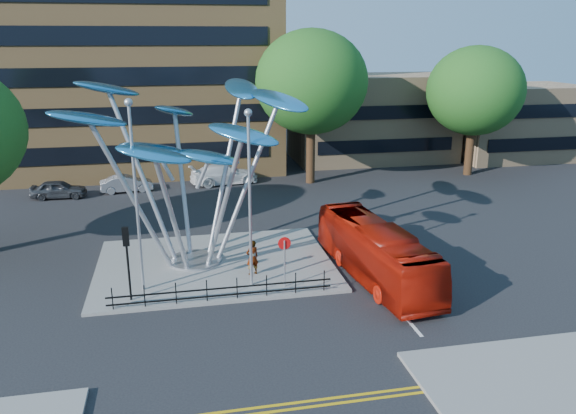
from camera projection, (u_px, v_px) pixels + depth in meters
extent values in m
plane|color=black|center=(250.00, 318.00, 23.73)|extent=(120.00, 120.00, 0.00)
cube|color=slate|center=(215.00, 264.00, 29.15)|extent=(12.00, 9.00, 0.15)
cube|color=gold|center=(275.00, 405.00, 18.11)|extent=(40.00, 0.12, 0.01)
cube|color=gold|center=(277.00, 411.00, 17.83)|extent=(40.00, 0.12, 0.01)
cube|color=tan|center=(372.00, 118.00, 53.76)|extent=(15.00, 8.00, 8.00)
cube|color=tan|center=(515.00, 122.00, 54.71)|extent=(12.00, 8.00, 7.00)
cylinder|color=black|center=(311.00, 148.00, 45.06)|extent=(0.70, 0.70, 5.72)
ellipsoid|color=#1F4E16|center=(311.00, 82.00, 43.55)|extent=(8.80, 8.80, 8.10)
cylinder|color=black|center=(470.00, 146.00, 47.83)|extent=(0.70, 0.70, 5.06)
ellipsoid|color=#1F4E16|center=(475.00, 91.00, 46.50)|extent=(8.00, 8.00, 7.36)
cylinder|color=#9EA0A5|center=(195.00, 260.00, 29.38)|extent=(2.80, 2.80, 0.12)
cylinder|color=#9EA0A5|center=(167.00, 194.00, 27.48)|extent=(0.24, 0.24, 7.80)
ellipsoid|color=#2D89C5|center=(88.00, 119.00, 24.79)|extent=(3.92, 2.95, 1.39)
cylinder|color=#9EA0A5|center=(185.00, 209.00, 27.46)|extent=(0.24, 0.24, 6.40)
ellipsoid|color=#2D89C5|center=(154.00, 154.00, 24.24)|extent=(3.47, 1.78, 1.31)
cylinder|color=#9EA0A5|center=(205.00, 201.00, 27.75)|extent=(0.24, 0.24, 7.00)
ellipsoid|color=#2D89C5|center=(243.00, 134.00, 25.58)|extent=(3.81, 3.11, 1.36)
cylinder|color=#9EA0A5|center=(215.00, 184.00, 28.44)|extent=(0.24, 0.24, 8.20)
ellipsoid|color=#2D89C5|center=(279.00, 100.00, 28.27)|extent=(3.52, 4.06, 1.44)
cylinder|color=#9EA0A5|center=(206.00, 177.00, 29.15)|extent=(0.24, 0.24, 8.60)
ellipsoid|color=#2D89C5|center=(241.00, 88.00, 30.20)|extent=(2.21, 3.79, 1.39)
cylinder|color=#9EA0A5|center=(187.00, 188.00, 29.23)|extent=(0.24, 0.24, 7.40)
ellipsoid|color=#2D89C5|center=(174.00, 111.00, 30.51)|extent=(3.02, 3.71, 1.34)
cylinder|color=#9EA0A5|center=(171.00, 179.00, 28.31)|extent=(0.24, 0.24, 8.80)
ellipsoid|color=#2D89C5|center=(108.00, 89.00, 27.81)|extent=(3.88, 3.60, 1.42)
ellipsoid|color=#2D89C5|center=(152.00, 149.00, 27.50)|extent=(3.40, 1.96, 1.13)
ellipsoid|color=#2D89C5|center=(208.00, 157.00, 27.57)|extent=(3.39, 2.16, 1.11)
cylinder|color=#9EA0A5|center=(137.00, 202.00, 24.88)|extent=(0.14, 0.14, 8.50)
sphere|color=#9EA0A5|center=(128.00, 102.00, 23.61)|extent=(0.36, 0.36, 0.36)
cylinder|color=#9EA0A5|center=(250.00, 204.00, 25.44)|extent=(0.14, 0.14, 8.00)
sphere|color=#9EA0A5|center=(248.00, 113.00, 24.24)|extent=(0.36, 0.36, 0.36)
cylinder|color=black|center=(128.00, 267.00, 24.61)|extent=(0.10, 0.10, 3.20)
cube|color=black|center=(126.00, 237.00, 24.21)|extent=(0.28, 0.18, 0.85)
sphere|color=#FF0C0C|center=(125.00, 230.00, 24.13)|extent=(0.18, 0.18, 0.18)
cylinder|color=#9EA0A5|center=(285.00, 264.00, 26.08)|extent=(0.08, 0.08, 2.30)
cylinder|color=red|center=(284.00, 243.00, 25.82)|extent=(0.60, 0.04, 0.60)
cube|color=white|center=(284.00, 243.00, 25.84)|extent=(0.42, 0.03, 0.10)
cylinder|color=black|center=(112.00, 299.00, 24.05)|extent=(0.05, 0.05, 1.00)
cylinder|color=black|center=(144.00, 296.00, 24.31)|extent=(0.05, 0.05, 1.00)
cylinder|color=black|center=(176.00, 293.00, 24.56)|extent=(0.05, 0.05, 1.00)
cylinder|color=black|center=(207.00, 291.00, 24.82)|extent=(0.05, 0.05, 1.00)
cylinder|color=black|center=(237.00, 288.00, 25.08)|extent=(0.05, 0.05, 1.00)
cylinder|color=black|center=(267.00, 285.00, 25.33)|extent=(0.05, 0.05, 1.00)
cylinder|color=black|center=(296.00, 283.00, 25.59)|extent=(0.05, 0.05, 1.00)
cylinder|color=black|center=(324.00, 280.00, 25.85)|extent=(0.05, 0.05, 1.00)
cube|color=black|center=(222.00, 288.00, 24.93)|extent=(10.00, 0.06, 0.06)
cube|color=black|center=(222.00, 295.00, 25.03)|extent=(10.00, 0.06, 0.06)
imported|color=#9A1307|center=(375.00, 252.00, 27.34)|extent=(3.30, 10.05, 2.75)
imported|color=gray|center=(252.00, 257.00, 27.52)|extent=(0.75, 0.61, 1.78)
imported|color=#393C40|center=(59.00, 189.00, 41.28)|extent=(3.98, 1.73, 1.34)
imported|color=#97999E|center=(127.00, 184.00, 42.97)|extent=(4.02, 1.79, 1.28)
imported|color=silver|center=(224.00, 174.00, 45.28)|extent=(5.74, 3.09, 1.58)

